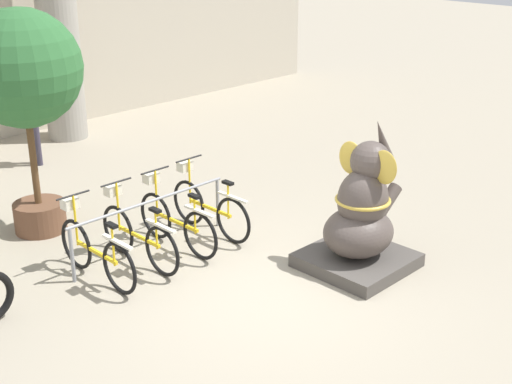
{
  "coord_description": "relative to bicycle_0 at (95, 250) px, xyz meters",
  "views": [
    {
      "loc": [
        -5.71,
        -5.41,
        4.41
      ],
      "look_at": [
        0.46,
        0.72,
        1.0
      ],
      "focal_mm": 50.0,
      "sensor_mm": 36.0,
      "label": 1
    }
  ],
  "objects": [
    {
      "name": "ground_plane",
      "position": [
        1.37,
        -1.8,
        -0.41
      ],
      "size": [
        60.0,
        60.0,
        0.0
      ],
      "primitive_type": "plane",
      "color": "#9E937F"
    },
    {
      "name": "column_right",
      "position": [
        3.11,
        5.8,
        2.21
      ],
      "size": [
        1.02,
        1.02,
        5.16
      ],
      "color": "gray",
      "rests_on": "ground_plane"
    },
    {
      "name": "bike_rack",
      "position": [
        1.0,
        0.15,
        0.16
      ],
      "size": [
        2.59,
        0.05,
        0.77
      ],
      "color": "gray",
      "rests_on": "ground_plane"
    },
    {
      "name": "bicycle_0",
      "position": [
        0.0,
        0.0,
        0.0
      ],
      "size": [
        0.48,
        1.67,
        1.06
      ],
      "color": "black",
      "rests_on": "ground_plane"
    },
    {
      "name": "bicycle_1",
      "position": [
        0.66,
        0.0,
        0.0
      ],
      "size": [
        0.48,
        1.67,
        1.06
      ],
      "color": "black",
      "rests_on": "ground_plane"
    },
    {
      "name": "bicycle_2",
      "position": [
        1.33,
        0.02,
        0.0
      ],
      "size": [
        0.48,
        1.67,
        1.06
      ],
      "color": "black",
      "rests_on": "ground_plane"
    },
    {
      "name": "bicycle_3",
      "position": [
        1.99,
        0.07,
        0.0
      ],
      "size": [
        0.48,
        1.67,
        1.06
      ],
      "color": "black",
      "rests_on": "ground_plane"
    },
    {
      "name": "elephant_statue",
      "position": [
        2.7,
        -2.16,
        0.26
      ],
      "size": [
        1.29,
        1.29,
        2.0
      ],
      "color": "#4C4742",
      "rests_on": "ground_plane"
    },
    {
      "name": "person_pedestrian",
      "position": [
        1.76,
        4.67,
        0.66
      ],
      "size": [
        0.23,
        0.47,
        1.77
      ],
      "color": "#383342",
      "rests_on": "ground_plane"
    },
    {
      "name": "potted_tree",
      "position": [
        0.27,
        1.9,
        1.9
      ],
      "size": [
        1.66,
        1.66,
        3.26
      ],
      "color": "brown",
      "rests_on": "ground_plane"
    }
  ]
}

